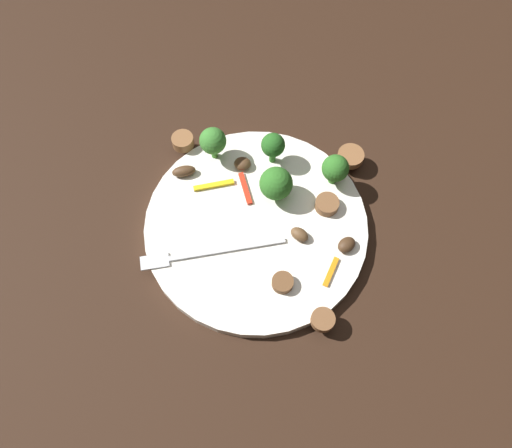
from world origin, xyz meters
The scene contains 19 objects.
ground_plane centered at (0.00, 0.00, 0.00)m, with size 1.40×1.40×0.00m, color black.
plate centered at (0.00, 0.00, 0.01)m, with size 0.28×0.28×0.02m, color white.
fork centered at (0.06, 0.05, 0.02)m, with size 0.18×0.06×0.00m.
broccoli_floret_0 centered at (-0.01, -0.10, 0.05)m, with size 0.03×0.03×0.05m.
broccoli_floret_1 centered at (-0.02, -0.04, 0.05)m, with size 0.04×0.04×0.05m.
broccoli_floret_2 centered at (-0.09, -0.08, 0.05)m, with size 0.04×0.04×0.05m.
broccoli_floret_3 centered at (0.07, -0.09, 0.05)m, with size 0.04×0.04×0.05m.
sausage_slice_0 centered at (-0.11, -0.11, 0.02)m, with size 0.04×0.04×0.01m, color brown.
sausage_slice_1 centered at (0.11, -0.11, 0.02)m, with size 0.03×0.03×0.02m, color brown.
sausage_slice_2 centered at (-0.04, 0.08, 0.02)m, with size 0.03×0.03×0.01m, color brown.
sausage_slice_3 centered at (-0.09, 0.11, 0.02)m, with size 0.03×0.03×0.01m, color brown.
sausage_slice_4 centered at (-0.09, -0.04, 0.02)m, with size 0.03×0.03×0.01m, color brown.
mushroom_0 centered at (-0.11, 0.02, 0.02)m, with size 0.02×0.02×0.01m, color #422B19.
mushroom_1 centered at (0.10, -0.06, 0.02)m, with size 0.03×0.02×0.01m, color #4C331E.
mushroom_2 centered at (0.03, -0.08, 0.02)m, with size 0.02×0.02×0.01m, color #4C331E.
mushroom_3 centered at (-0.06, 0.01, 0.02)m, with size 0.02×0.02×0.01m, color brown.
pepper_strip_0 centered at (0.02, -0.05, 0.02)m, with size 0.05×0.01×0.00m, color red.
pepper_strip_1 centered at (-0.10, 0.05, 0.02)m, with size 0.04×0.01×0.00m, color orange.
pepper_strip_3 centered at (0.06, -0.05, 0.02)m, with size 0.05×0.01×0.00m, color yellow.
Camera 1 is at (-0.03, 0.27, 0.60)m, focal length 35.90 mm.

